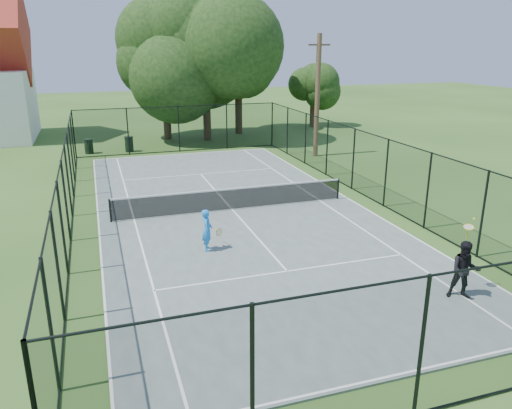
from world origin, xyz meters
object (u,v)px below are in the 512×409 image
object	(u,v)px
trash_bin_left	(89,146)
player_blue	(207,230)
tennis_net	(232,198)
utility_pole	(317,96)
trash_bin_right	(129,144)
player_black	(465,270)

from	to	relation	value
trash_bin_left	player_blue	bearing A→B (deg)	-78.39
player_blue	tennis_net	bearing A→B (deg)	63.50
utility_pole	trash_bin_left	bearing A→B (deg)	159.10
trash_bin_right	utility_pole	size ratio (longest dim) A/B	0.14
trash_bin_left	player_blue	world-z (taller)	player_blue
trash_bin_right	trash_bin_left	bearing A→B (deg)	175.03
tennis_net	player_blue	xyz separation A→B (m)	(-1.97, -3.96, 0.21)
tennis_net	player_black	bearing A→B (deg)	-67.12
trash_bin_right	player_blue	size ratio (longest dim) A/B	0.69
trash_bin_right	utility_pole	world-z (taller)	utility_pole
trash_bin_left	trash_bin_right	size ratio (longest dim) A/B	0.94
player_black	tennis_net	bearing A→B (deg)	112.88
trash_bin_left	player_black	distance (m)	25.63
tennis_net	utility_pole	distance (m)	12.46
trash_bin_right	utility_pole	distance (m)	12.67
utility_pole	player_black	bearing A→B (deg)	-102.20
utility_pole	player_blue	size ratio (longest dim) A/B	5.09
player_blue	player_black	world-z (taller)	player_black
trash_bin_right	tennis_net	bearing A→B (deg)	-77.23
trash_bin_right	player_black	bearing A→B (deg)	-73.02
player_black	utility_pole	bearing A→B (deg)	77.80
trash_bin_left	utility_pole	world-z (taller)	utility_pole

